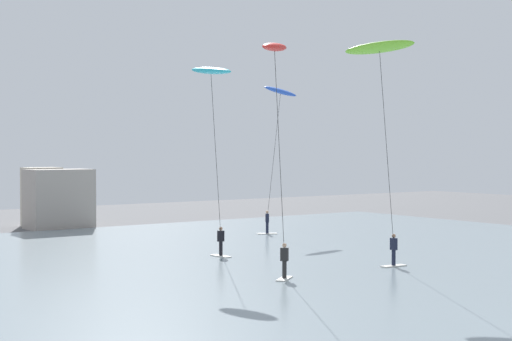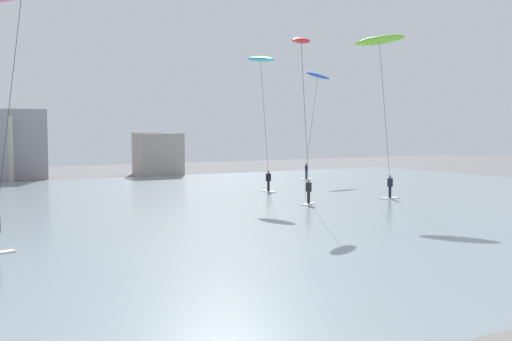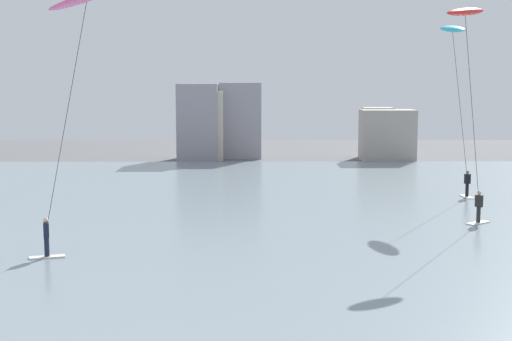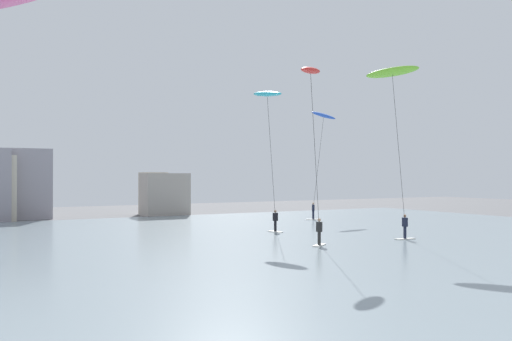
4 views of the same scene
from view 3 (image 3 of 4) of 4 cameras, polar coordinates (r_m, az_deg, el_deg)
The scene contains 5 objects.
water_bay at distance 37.87m, azimuth -0.57°, elevation -3.81°, with size 84.00×52.00×0.10m, color gray.
far_shore_buildings at distance 66.33m, azimuth 0.72°, elevation 3.53°, with size 21.27×5.23×6.96m.
kitesurfer_cyan at distance 43.86m, azimuth 15.29°, elevation 9.51°, with size 2.54×3.97×10.37m.
kitesurfer_pink at distance 31.40m, azimuth -13.35°, elevation 11.92°, with size 4.20×3.61×11.25m.
kitesurfer_red at distance 36.28m, azimuth 16.26°, elevation 9.71°, with size 3.26×2.67×10.65m.
Camera 3 is at (0.06, -7.05, 7.27)m, focal length 50.94 mm.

